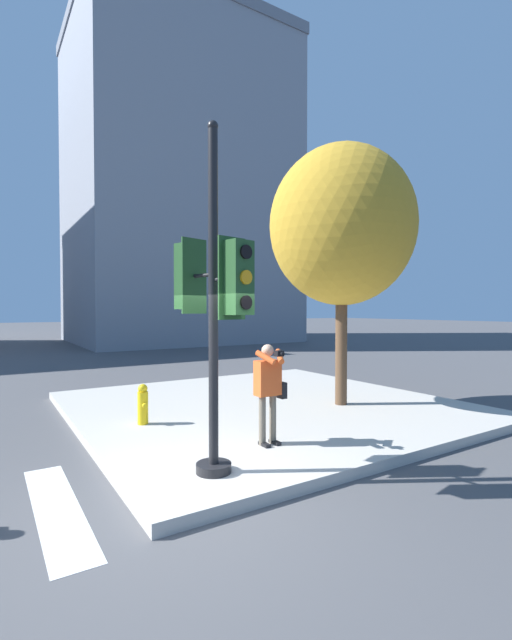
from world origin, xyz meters
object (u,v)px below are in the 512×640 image
fire_hydrant (143,404)px  traffic_signal_pole (212,301)px  person_photographer (269,385)px  street_tree (342,226)px

fire_hydrant → traffic_signal_pole: bearing=-89.3°
fire_hydrant → person_photographer: bearing=-59.4°
traffic_signal_pole → street_tree: street_tree is taller
person_photographer → fire_hydrant: size_ratio=2.12×
traffic_signal_pole → fire_hydrant: bearing=90.7°
person_photographer → street_tree: (2.97, 1.48, 3.05)m
person_photographer → street_tree: bearing=26.5°
traffic_signal_pole → person_photographer: 1.93m
person_photographer → fire_hydrant: 2.66m
traffic_signal_pole → person_photographer: bearing=24.5°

